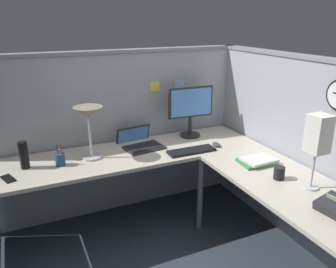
% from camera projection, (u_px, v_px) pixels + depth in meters
% --- Properties ---
extents(ground_plane, '(6.80, 6.80, 0.00)m').
position_uv_depth(ground_plane, '(192.00, 241.00, 2.96)').
color(ground_plane, '#2D3842').
extents(cubicle_wall_back, '(2.57, 0.12, 1.58)m').
position_uv_depth(cubicle_wall_back, '(119.00, 132.00, 3.30)').
color(cubicle_wall_back, '#999EA8').
rests_on(cubicle_wall_back, ground).
extents(cubicle_wall_right, '(0.12, 2.37, 1.58)m').
position_uv_depth(cubicle_wall_right, '(301.00, 152.00, 2.81)').
color(cubicle_wall_right, '#999EA8').
rests_on(cubicle_wall_right, ground).
extents(desk, '(2.35, 2.15, 0.73)m').
position_uv_depth(desk, '(180.00, 182.00, 2.65)').
color(desk, beige).
rests_on(desk, ground).
extents(monitor, '(0.46, 0.20, 0.50)m').
position_uv_depth(monitor, '(191.00, 108.00, 3.29)').
color(monitor, '#232326').
rests_on(monitor, desk).
extents(laptop, '(0.39, 0.42, 0.22)m').
position_uv_depth(laptop, '(139.00, 143.00, 3.14)').
color(laptop, '#232326').
rests_on(laptop, desk).
extents(keyboard, '(0.43, 0.15, 0.02)m').
position_uv_depth(keyboard, '(191.00, 151.00, 2.98)').
color(keyboard, black).
rests_on(keyboard, desk).
extents(computer_mouse, '(0.06, 0.10, 0.03)m').
position_uv_depth(computer_mouse, '(216.00, 145.00, 3.11)').
color(computer_mouse, '#38383D').
rests_on(computer_mouse, desk).
extents(desk_lamp_dome, '(0.24, 0.24, 0.44)m').
position_uv_depth(desk_lamp_dome, '(89.00, 117.00, 2.74)').
color(desk_lamp_dome, '#B7BABF').
rests_on(desk_lamp_dome, desk).
extents(pen_cup, '(0.08, 0.08, 0.18)m').
position_uv_depth(pen_cup, '(60.00, 159.00, 2.70)').
color(pen_cup, navy).
rests_on(pen_cup, desk).
extents(cell_phone, '(0.11, 0.16, 0.01)m').
position_uv_depth(cell_phone, '(8.00, 179.00, 2.48)').
color(cell_phone, black).
rests_on(cell_phone, desk).
extents(thermos_flask, '(0.07, 0.07, 0.22)m').
position_uv_depth(thermos_flask, '(24.00, 155.00, 2.63)').
color(thermos_flask, black).
rests_on(thermos_flask, desk).
extents(book_stack, '(0.30, 0.24, 0.04)m').
position_uv_depth(book_stack, '(258.00, 161.00, 2.75)').
color(book_stack, '#3F7F4C').
rests_on(book_stack, desk).
extents(desk_lamp_paper, '(0.13, 0.13, 0.53)m').
position_uv_depth(desk_lamp_paper, '(318.00, 136.00, 2.24)').
color(desk_lamp_paper, '#B7BABF').
rests_on(desk_lamp_paper, desk).
extents(coffee_mug, '(0.08, 0.08, 0.10)m').
position_uv_depth(coffee_mug, '(279.00, 173.00, 2.48)').
color(coffee_mug, black).
rests_on(coffee_mug, desk).
extents(pinned_note_leftmost, '(0.10, 0.00, 0.10)m').
position_uv_depth(pinned_note_leftmost, '(180.00, 85.00, 3.37)').
color(pinned_note_leftmost, '#99B7E5').
extents(pinned_note_middle, '(0.10, 0.00, 0.10)m').
position_uv_depth(pinned_note_middle, '(154.00, 87.00, 3.26)').
color(pinned_note_middle, '#EAD84C').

